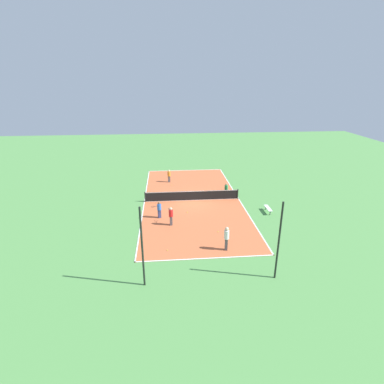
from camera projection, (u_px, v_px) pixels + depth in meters
ground_plane at (192, 200)px, 30.66m from camera, size 80.00×80.00×0.00m
court_surface at (192, 200)px, 30.65m from camera, size 9.78×21.47×0.02m
tennis_net at (192, 195)px, 30.46m from camera, size 9.58×0.10×1.03m
bench at (268, 208)px, 27.77m from camera, size 0.36×1.52×0.45m
player_far_green at (226, 189)px, 31.49m from camera, size 0.51×0.51×1.39m
player_coach_red at (171, 215)px, 25.11m from camera, size 0.41×0.96×1.62m
player_far_white at (227, 237)px, 21.36m from camera, size 0.41×0.41×1.84m
player_center_orange at (169, 175)px, 35.69m from camera, size 0.41×0.41×1.51m
player_near_blue at (159, 209)px, 26.46m from camera, size 0.99×0.61×1.53m
tennis_ball_midcourt at (218, 232)px, 24.23m from camera, size 0.07×0.07×0.07m
tennis_ball_left_sideline at (172, 185)px, 34.93m from camera, size 0.07×0.07×0.07m
tennis_ball_far_baseline at (187, 212)px, 27.76m from camera, size 0.07×0.07×0.07m
tennis_ball_near_net at (167, 250)px, 21.62m from camera, size 0.07×0.07×0.07m
fence_post_back_left at (279, 242)px, 17.83m from camera, size 0.12×0.12×5.14m
fence_post_back_right at (142, 248)px, 17.16m from camera, size 0.12×0.12×5.14m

